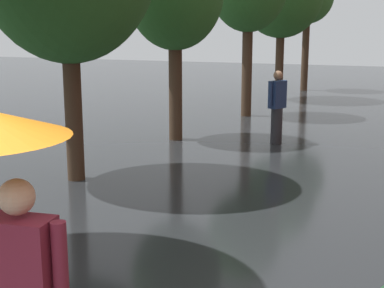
% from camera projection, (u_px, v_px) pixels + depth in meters
% --- Properties ---
extents(pedestrian_walking_midground, '(0.36, 0.55, 1.67)m').
position_uv_depth(pedestrian_walking_midground, '(277.00, 107.00, 12.22)').
color(pedestrian_walking_midground, '#2D2D33').
rests_on(pedestrian_walking_midground, ground).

